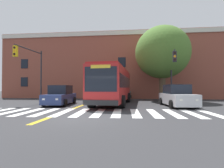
# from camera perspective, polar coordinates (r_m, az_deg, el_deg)

# --- Properties ---
(ground_plane) EXTENTS (120.00, 120.00, 0.00)m
(ground_plane) POSITION_cam_1_polar(r_m,az_deg,el_deg) (9.49, -11.27, -10.93)
(ground_plane) COLOR #303033
(crosswalk) EXTENTS (15.84, 4.47, 0.01)m
(crosswalk) POSITION_cam_1_polar(r_m,az_deg,el_deg) (11.50, -7.26, -9.20)
(crosswalk) COLOR white
(crosswalk) RESTS_ON ground
(lane_line_yellow_inner) EXTENTS (0.12, 36.00, 0.01)m
(lane_line_yellow_inner) POSITION_cam_1_polar(r_m,az_deg,el_deg) (25.52, -3.93, -4.77)
(lane_line_yellow_inner) COLOR gold
(lane_line_yellow_inner) RESTS_ON ground
(lane_line_yellow_outer) EXTENTS (0.12, 36.00, 0.01)m
(lane_line_yellow_outer) POSITION_cam_1_polar(r_m,az_deg,el_deg) (25.49, -3.58, -4.77)
(lane_line_yellow_outer) COLOR gold
(lane_line_yellow_outer) RESTS_ON ground
(city_bus) EXTENTS (3.39, 10.70, 3.45)m
(city_bus) POSITION_cam_1_polar(r_m,az_deg,el_deg) (17.06, 0.37, -0.27)
(city_bus) COLOR #B22323
(city_bus) RESTS_ON ground
(car_navy_near_lane) EXTENTS (2.29, 4.86, 1.82)m
(car_navy_near_lane) POSITION_cam_1_polar(r_m,az_deg,el_deg) (17.07, -16.47, -3.77)
(car_navy_near_lane) COLOR navy
(car_navy_near_lane) RESTS_ON ground
(car_silver_far_lane) EXTENTS (2.49, 4.92, 1.87)m
(car_silver_far_lane) POSITION_cam_1_polar(r_m,az_deg,el_deg) (15.95, 20.42, -3.85)
(car_silver_far_lane) COLOR #B7BABF
(car_silver_far_lane) RESTS_ON ground
(car_teal_behind_bus) EXTENTS (2.40, 4.60, 1.96)m
(car_teal_behind_bus) POSITION_cam_1_polar(r_m,az_deg,el_deg) (26.69, 4.34, -2.72)
(car_teal_behind_bus) COLOR #236B70
(car_teal_behind_bus) RESTS_ON ground
(traffic_light_near_corner) EXTENTS (0.55, 2.86, 5.40)m
(traffic_light_near_corner) POSITION_cam_1_polar(r_m,az_deg,el_deg) (18.46, 19.19, 5.18)
(traffic_light_near_corner) COLOR #28282D
(traffic_light_near_corner) RESTS_ON ground
(traffic_light_far_corner) EXTENTS (0.41, 4.59, 5.87)m
(traffic_light_far_corner) POSITION_cam_1_polar(r_m,az_deg,el_deg) (20.43, -24.73, 5.83)
(traffic_light_far_corner) COLOR #28282D
(traffic_light_far_corner) RESTS_ON ground
(street_tree_curbside_large) EXTENTS (7.53, 7.95, 8.87)m
(street_tree_curbside_large) POSITION_cam_1_polar(r_m,az_deg,el_deg) (21.82, 16.04, 9.82)
(street_tree_curbside_large) COLOR brown
(street_tree_curbside_large) RESTS_ON ground
(building_facade) EXTENTS (37.07, 7.70, 9.88)m
(building_facade) POSITION_cam_1_polar(r_m,az_deg,el_deg) (28.91, 3.62, 5.46)
(building_facade) COLOR brown
(building_facade) RESTS_ON ground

